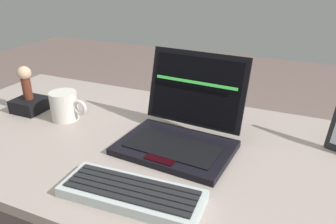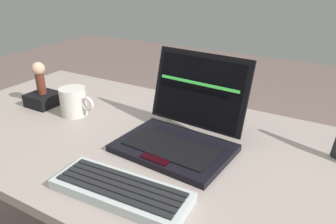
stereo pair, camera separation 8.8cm
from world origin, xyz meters
name	(u,v)px [view 2 (the right image)]	position (x,y,z in m)	size (l,w,h in m)	color
desk	(165,175)	(0.00, 0.00, 0.63)	(1.61, 0.73, 0.74)	gray
laptop_front	(182,129)	(0.04, 0.02, 0.79)	(0.32, 0.29, 0.24)	black
external_keyboard	(121,190)	(0.03, -0.24, 0.75)	(0.32, 0.13, 0.03)	#B3BDBD
figurine_stand	(43,99)	(-0.53, 0.03, 0.76)	(0.10, 0.10, 0.05)	black
figurine	(39,75)	(-0.53, 0.03, 0.85)	(0.05, 0.05, 0.12)	#59281A
coffee_mug	(74,102)	(-0.37, 0.02, 0.79)	(0.13, 0.09, 0.09)	silver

